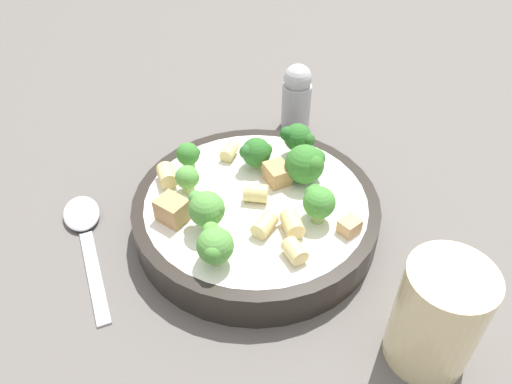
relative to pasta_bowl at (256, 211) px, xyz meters
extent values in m
plane|color=#5B5651|center=(0.00, 0.00, -0.02)|extent=(2.00, 2.00, 0.00)
cylinder|color=#28231E|center=(0.00, 0.00, 0.00)|extent=(0.24, 0.24, 0.04)
cylinder|color=white|center=(0.00, 0.00, 0.01)|extent=(0.21, 0.21, 0.01)
torus|color=#28231E|center=(0.00, 0.00, 0.01)|extent=(0.23, 0.23, 0.00)
cylinder|color=#93B766|center=(-0.08, 0.03, 0.02)|extent=(0.01, 0.01, 0.01)
sphere|color=#2D6B28|center=(-0.08, 0.03, 0.04)|extent=(0.03, 0.03, 0.03)
sphere|color=#2D5D24|center=(-0.07, 0.04, 0.04)|extent=(0.01, 0.01, 0.01)
sphere|color=#2B6C22|center=(-0.09, 0.03, 0.04)|extent=(0.01, 0.01, 0.01)
sphere|color=#276127|center=(-0.07, 0.02, 0.04)|extent=(0.01, 0.01, 0.01)
cylinder|color=#93B766|center=(0.02, 0.06, 0.02)|extent=(0.01, 0.01, 0.01)
sphere|color=#478E38|center=(0.02, 0.06, 0.04)|extent=(0.03, 0.03, 0.03)
sphere|color=#427C36|center=(0.01, 0.05, 0.04)|extent=(0.01, 0.01, 0.01)
sphere|color=#3F8933|center=(0.01, 0.05, 0.04)|extent=(0.01, 0.01, 0.01)
cylinder|color=#93B766|center=(-0.05, -0.01, 0.02)|extent=(0.01, 0.01, 0.01)
sphere|color=#2D6B28|center=(-0.05, -0.01, 0.03)|extent=(0.03, 0.03, 0.03)
sphere|color=#2E6A24|center=(-0.05, 0.00, 0.04)|extent=(0.01, 0.01, 0.01)
sphere|color=#2A6029|center=(-0.04, -0.02, 0.04)|extent=(0.01, 0.01, 0.01)
cylinder|color=#93B766|center=(0.08, -0.02, 0.02)|extent=(0.01, 0.01, 0.01)
sphere|color=#569942|center=(0.08, -0.02, 0.04)|extent=(0.03, 0.03, 0.03)
sphere|color=#589D3D|center=(0.07, -0.02, 0.04)|extent=(0.01, 0.01, 0.01)
sphere|color=#55863A|center=(0.07, -0.02, 0.04)|extent=(0.02, 0.02, 0.02)
sphere|color=#4D933A|center=(0.09, -0.02, 0.04)|extent=(0.02, 0.02, 0.02)
cylinder|color=#84AD60|center=(-0.03, -0.08, 0.02)|extent=(0.01, 0.01, 0.01)
sphere|color=#387A2D|center=(-0.03, -0.08, 0.04)|extent=(0.02, 0.02, 0.02)
sphere|color=#336B2D|center=(-0.04, -0.08, 0.04)|extent=(0.01, 0.01, 0.01)
sphere|color=#306F2E|center=(-0.03, -0.07, 0.04)|extent=(0.01, 0.01, 0.01)
cylinder|color=#93B766|center=(0.00, -0.07, 0.02)|extent=(0.01, 0.01, 0.01)
sphere|color=#569942|center=(0.00, -0.07, 0.03)|extent=(0.02, 0.02, 0.02)
sphere|color=#55A03E|center=(0.00, -0.06, 0.03)|extent=(0.01, 0.01, 0.01)
sphere|color=#559542|center=(0.00, -0.06, 0.04)|extent=(0.01, 0.01, 0.01)
cylinder|color=#93B766|center=(0.05, -0.03, 0.02)|extent=(0.01, 0.01, 0.01)
sphere|color=#569942|center=(0.05, -0.03, 0.04)|extent=(0.03, 0.03, 0.03)
sphere|color=#529A45|center=(0.04, -0.05, 0.04)|extent=(0.01, 0.01, 0.01)
sphere|color=#49823A|center=(0.05, -0.02, 0.04)|extent=(0.01, 0.01, 0.01)
cylinder|color=#93B766|center=(-0.04, 0.04, 0.02)|extent=(0.01, 0.01, 0.01)
sphere|color=#387A2D|center=(-0.04, 0.04, 0.04)|extent=(0.04, 0.04, 0.04)
sphere|color=#39772B|center=(-0.03, 0.05, 0.04)|extent=(0.02, 0.02, 0.02)
sphere|color=#3A7328|center=(-0.04, 0.03, 0.04)|extent=(0.02, 0.02, 0.02)
sphere|color=#347C2D|center=(-0.04, 0.05, 0.04)|extent=(0.02, 0.02, 0.02)
cylinder|color=#E0C67F|center=(0.06, 0.05, 0.02)|extent=(0.03, 0.03, 0.02)
cylinder|color=#E0C67F|center=(0.04, 0.02, 0.02)|extent=(0.03, 0.02, 0.02)
cylinder|color=#E0C67F|center=(0.03, 0.04, 0.02)|extent=(0.03, 0.03, 0.02)
cylinder|color=#E0C67F|center=(-0.01, -0.09, 0.02)|extent=(0.03, 0.03, 0.02)
cylinder|color=#E0C67F|center=(-0.06, -0.04, 0.02)|extent=(0.02, 0.02, 0.01)
cylinder|color=#E0C67F|center=(0.00, 0.00, 0.02)|extent=(0.02, 0.02, 0.02)
cube|color=tan|center=(0.04, -0.07, 0.03)|extent=(0.03, 0.03, 0.02)
cube|color=tan|center=(-0.03, 0.02, 0.02)|extent=(0.03, 0.03, 0.02)
cube|color=tan|center=(0.03, 0.09, 0.02)|extent=(0.02, 0.02, 0.01)
cylinder|color=beige|center=(0.11, 0.16, 0.03)|extent=(0.06, 0.06, 0.10)
cylinder|color=beige|center=(0.11, 0.16, 0.00)|extent=(0.06, 0.06, 0.05)
cylinder|color=#B2B2B7|center=(-0.19, 0.02, 0.01)|extent=(0.04, 0.04, 0.06)
sphere|color=#B7B7BC|center=(-0.19, 0.02, 0.05)|extent=(0.03, 0.03, 0.03)
cube|color=#B2B2B7|center=(0.09, -0.13, -0.02)|extent=(0.10, 0.07, 0.01)
ellipsoid|color=#B2B2B7|center=(0.02, -0.18, -0.02)|extent=(0.06, 0.06, 0.01)
camera|label=1|loc=(0.34, 0.07, 0.34)|focal=35.00mm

